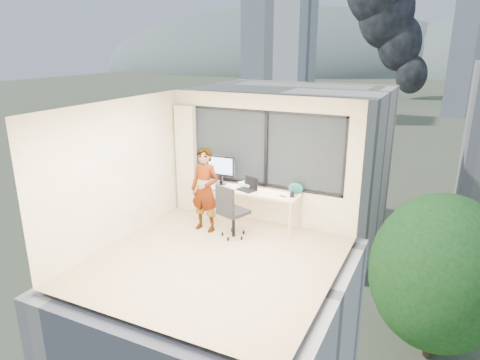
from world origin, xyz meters
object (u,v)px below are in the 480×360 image
Objects in this scene: laptop at (247,185)px; desk at (254,208)px; monitor at (221,170)px; person at (205,190)px; game_console at (248,184)px; chair at (233,210)px; handbag at (296,188)px.

desk is at bearing 46.18° from laptop.
desk is 2.98× the size of monitor.
person is at bearing -90.54° from monitor.
laptop is at bearing 43.51° from person.
game_console is at bearing 9.65° from monitor.
monitor is (-0.80, 0.08, 0.68)m from desk.
chair is 3.41× the size of game_console.
laptop is at bearing -153.66° from desk.
handbag reaches higher than game_console.
desk is at bearing -8.39° from monitor.
monitor reaches higher than desk.
handbag is at bearing 60.70° from chair.
laptop is (0.66, -0.15, -0.19)m from monitor.
laptop reaches higher than desk.
game_console is at bearing 115.62° from chair.
game_console is at bearing 129.30° from laptop.
handbag is at bearing 14.40° from game_console.
monitor is at bearing -176.76° from handbag.
desk is 4.72× the size of laptop.
handbag is at bearing 0.57° from monitor.
monitor is (-0.66, 0.75, 0.52)m from chair.
person is at bearing -141.91° from desk.
chair is 1.77× the size of monitor.
chair is 0.91m from game_console.
person reaches higher than monitor.
monitor is at bearing 95.11° from person.
game_console is at bearing 59.57° from person.
handbag is (0.94, 0.23, -0.01)m from laptop.
game_console is (0.57, 0.12, -0.26)m from monitor.
person is at bearing -119.92° from laptop.
monitor reaches higher than laptop.
chair reaches higher than handbag.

